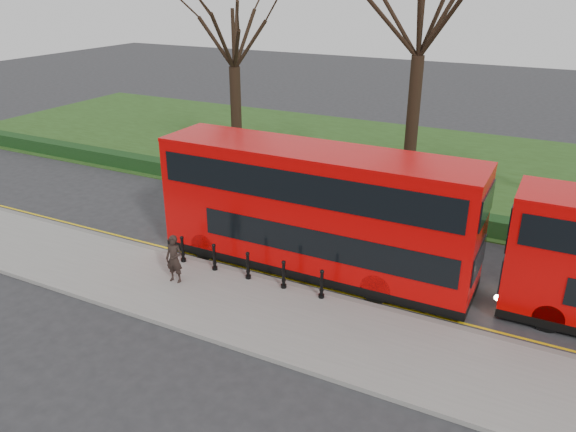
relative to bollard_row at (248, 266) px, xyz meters
The scene contains 12 objects.
ground 1.57m from the bollard_row, 70.41° to the left, with size 120.00×120.00×0.00m, color #28282B.
pavement 1.81m from the bollard_row, 73.76° to the right, with size 60.00×4.00×0.15m, color gray.
kerb 0.83m from the bollard_row, 36.07° to the left, with size 60.00×0.25×0.16m, color slate.
grass_verge 16.37m from the bollard_row, 88.32° to the left, with size 60.00×18.00×0.06m, color #274517.
hedge 8.17m from the bollard_row, 86.63° to the left, with size 60.00×0.90×0.80m, color black.
yellow_line_outer 1.03m from the bollard_row, 53.53° to the left, with size 60.00×0.10×0.01m, color yellow.
yellow_line_inner 1.17m from the bollard_row, 60.52° to the left, with size 60.00×0.10×0.01m, color yellow.
tree_left 15.22m from the bollard_row, 123.52° to the left, with size 6.56×6.56×10.26m.
tree_mid 14.30m from the bollard_row, 77.67° to the left, with size 7.91×7.91×12.35m.
bollard_row is the anchor object (origin of this frame).
bus_lead 3.08m from the bollard_row, 50.52° to the left, with size 11.62×2.67×4.62m.
pedestrian 2.59m from the bollard_row, 148.39° to the right, with size 0.64×0.42×1.75m, color black.
Camera 1 is at (8.84, -16.35, 10.03)m, focal length 35.00 mm.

